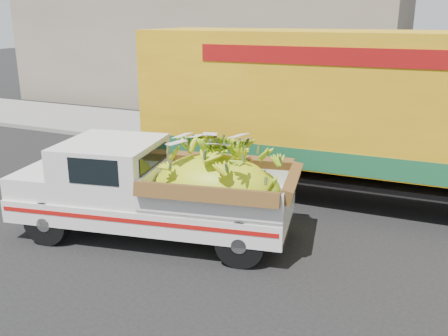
% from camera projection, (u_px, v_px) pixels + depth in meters
% --- Properties ---
extents(ground, '(100.00, 100.00, 0.00)m').
position_uv_depth(ground, '(240.00, 257.00, 8.87)').
color(ground, black).
rests_on(ground, ground).
extents(curb, '(60.00, 0.25, 0.15)m').
position_uv_depth(curb, '(326.00, 163.00, 14.23)').
color(curb, gray).
rests_on(curb, ground).
extents(sidewalk, '(60.00, 4.00, 0.14)m').
position_uv_depth(sidewalk, '(342.00, 146.00, 16.05)').
color(sidewalk, gray).
rests_on(sidewalk, ground).
extents(building_left, '(18.00, 6.00, 5.00)m').
position_uv_depth(building_left, '(204.00, 50.00, 23.68)').
color(building_left, gray).
rests_on(building_left, ground).
extents(pickup_truck, '(5.51, 2.89, 1.84)m').
position_uv_depth(pickup_truck, '(173.00, 189.00, 9.36)').
color(pickup_truck, black).
rests_on(pickup_truck, ground).
extents(semi_trailer, '(12.02, 2.87, 3.80)m').
position_uv_depth(semi_trailer, '(408.00, 113.00, 10.60)').
color(semi_trailer, black).
rests_on(semi_trailer, ground).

